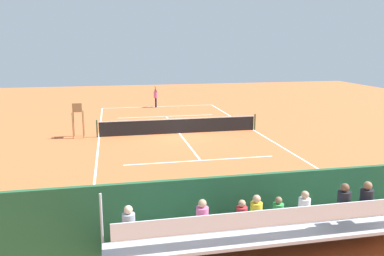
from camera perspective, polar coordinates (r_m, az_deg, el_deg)
The scene contains 12 objects.
ground_plane at distance 24.95m, azimuth -1.88°, elevation -0.78°, with size 60.00×60.00×0.00m, color #BC6033.
court_line_markings at distance 24.99m, azimuth -1.89°, elevation -0.75°, with size 10.10×22.20×0.01m.
tennis_net at distance 24.85m, azimuth -1.88°, elevation 0.35°, with size 10.30×0.10×1.07m.
backdrop_wall at distance 11.74m, azimuth 10.21°, elevation -11.19°, with size 18.00×0.16×2.00m, color #235633.
bleacher_stand at distance 10.62m, azimuth 12.96°, elevation -14.17°, with size 9.06×2.40×2.48m.
umpire_chair at distance 24.57m, azimuth -16.36°, elevation 1.65°, with size 0.67×0.67×2.14m.
courtside_bench at distance 13.36m, azimuth 17.28°, elevation -10.66°, with size 1.80×0.40×0.93m.
equipment_bag at distance 12.74m, azimuth 10.99°, elevation -13.32°, with size 0.90×0.36×0.36m, color black.
tennis_player at distance 35.19m, azimuth -5.32°, elevation 4.69°, with size 0.36×0.53×1.93m.
tennis_racket at distance 35.37m, azimuth -5.82°, elevation 3.08°, with size 0.52×0.51×0.03m.
tennis_ball_near at distance 34.17m, azimuth -2.98°, elevation 2.83°, with size 0.07×0.07×0.07m, color #CCDB33.
tennis_ball_far at distance 34.44m, azimuth -2.02°, elevation 2.91°, with size 0.07×0.07×0.07m, color #CCDB33.
Camera 1 is at (4.16, 23.95, 5.64)m, focal length 36.48 mm.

